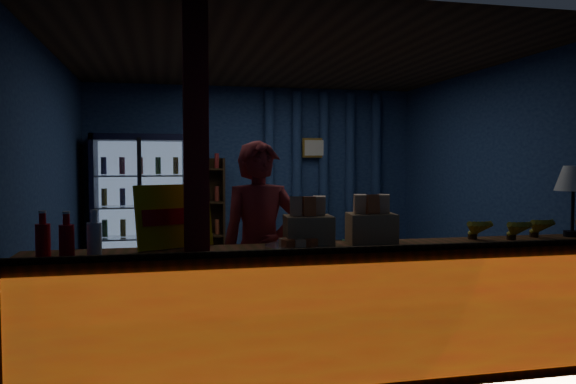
% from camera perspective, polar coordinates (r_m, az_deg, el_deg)
% --- Properties ---
extents(ground, '(4.60, 4.60, 0.00)m').
position_cam_1_polar(ground, '(5.97, 0.06, -11.93)').
color(ground, '#515154').
rests_on(ground, ground).
extents(room_walls, '(4.60, 4.60, 4.60)m').
position_cam_1_polar(room_walls, '(5.77, 0.06, 3.30)').
color(room_walls, navy).
rests_on(room_walls, ground).
extents(counter, '(4.40, 0.57, 0.99)m').
position_cam_1_polar(counter, '(4.07, 6.08, -12.14)').
color(counter, brown).
rests_on(counter, ground).
extents(support_post, '(0.16, 0.16, 2.60)m').
position_cam_1_polar(support_post, '(3.75, -9.29, -0.70)').
color(support_post, maroon).
rests_on(support_post, ground).
extents(beverage_cooler, '(1.20, 0.62, 1.90)m').
position_cam_1_polar(beverage_cooler, '(7.58, -14.71, -1.68)').
color(beverage_cooler, black).
rests_on(beverage_cooler, ground).
extents(bottle_shelf, '(0.50, 0.28, 1.60)m').
position_cam_1_polar(bottle_shelf, '(7.75, -8.35, -2.55)').
color(bottle_shelf, '#322310').
rests_on(bottle_shelf, ground).
extents(curtain_folds, '(1.74, 0.14, 2.50)m').
position_cam_1_polar(curtain_folds, '(8.10, 3.66, 1.30)').
color(curtain_folds, navy).
rests_on(curtain_folds, room_walls).
extents(framed_picture, '(0.36, 0.04, 0.28)m').
position_cam_1_polar(framed_picture, '(8.02, 2.72, 4.50)').
color(framed_picture, '#BC8C2F').
rests_on(framed_picture, room_walls).
extents(shopkeeper, '(0.64, 0.43, 1.71)m').
position_cam_1_polar(shopkeeper, '(4.38, -2.81, -6.01)').
color(shopkeeper, maroon).
rests_on(shopkeeper, ground).
extents(green_chair, '(0.76, 0.77, 0.54)m').
position_cam_1_polar(green_chair, '(7.55, 8.53, -6.72)').
color(green_chair, '#4E9D60').
rests_on(green_chair, ground).
extents(side_table, '(0.67, 0.58, 0.61)m').
position_cam_1_polar(side_table, '(7.42, 3.38, -6.97)').
color(side_table, '#322310').
rests_on(side_table, ground).
extents(yellow_sign, '(0.55, 0.32, 0.44)m').
position_cam_1_polar(yellow_sign, '(3.95, -11.47, -2.44)').
color(yellow_sign, yellow).
rests_on(yellow_sign, counter).
extents(soda_bottles, '(0.39, 0.17, 0.29)m').
position_cam_1_polar(soda_bottles, '(3.74, -21.44, -4.44)').
color(soda_bottles, '#B90C11').
rests_on(soda_bottles, counter).
extents(snack_box_left, '(0.36, 0.30, 0.35)m').
position_cam_1_polar(snack_box_left, '(3.97, 2.09, -3.73)').
color(snack_box_left, '#A3764F').
rests_on(snack_box_left, counter).
extents(snack_box_centre, '(0.37, 0.32, 0.36)m').
position_cam_1_polar(snack_box_centre, '(4.15, 8.46, -3.43)').
color(snack_box_centre, '#A3764F').
rests_on(snack_box_centre, counter).
extents(pastry_tray, '(0.44, 0.44, 0.07)m').
position_cam_1_polar(pastry_tray, '(3.87, 0.90, -5.39)').
color(pastry_tray, silver).
rests_on(pastry_tray, counter).
extents(banana_bunches, '(0.78, 0.30, 0.17)m').
position_cam_1_polar(banana_bunches, '(4.64, 21.57, -3.45)').
color(banana_bunches, gold).
rests_on(banana_bunches, counter).
extents(table_lamp, '(0.29, 0.29, 0.57)m').
position_cam_1_polar(table_lamp, '(5.01, 27.01, 0.98)').
color(table_lamp, black).
rests_on(table_lamp, counter).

